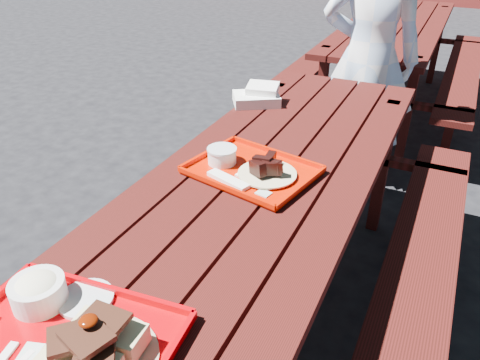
{
  "coord_description": "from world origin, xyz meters",
  "views": [
    {
      "loc": [
        0.55,
        -1.31,
        1.57
      ],
      "look_at": [
        0.0,
        -0.15,
        0.82
      ],
      "focal_mm": 35.0,
      "sensor_mm": 36.0,
      "label": 1
    }
  ],
  "objects_px": {
    "picnic_table_near": "(257,222)",
    "picnic_table_far": "(392,46)",
    "far_tray": "(249,168)",
    "near_tray": "(64,333)",
    "person": "(369,60)"
  },
  "relations": [
    {
      "from": "picnic_table_far",
      "to": "far_tray",
      "type": "xyz_separation_m",
      "value": [
        -0.04,
        -2.79,
        0.21
      ]
    },
    {
      "from": "picnic_table_far",
      "to": "near_tray",
      "type": "bearing_deg",
      "value": -91.35
    },
    {
      "from": "picnic_table_near",
      "to": "picnic_table_far",
      "type": "xyz_separation_m",
      "value": [
        0.0,
        2.8,
        0.0
      ]
    },
    {
      "from": "near_tray",
      "to": "person",
      "type": "bearing_deg",
      "value": 86.42
    },
    {
      "from": "picnic_table_far",
      "to": "person",
      "type": "xyz_separation_m",
      "value": [
        0.06,
        -1.32,
        0.23
      ]
    },
    {
      "from": "near_tray",
      "to": "far_tray",
      "type": "bearing_deg",
      "value": 87.07
    },
    {
      "from": "picnic_table_far",
      "to": "near_tray",
      "type": "distance_m",
      "value": 3.65
    },
    {
      "from": "picnic_table_near",
      "to": "far_tray",
      "type": "bearing_deg",
      "value": 161.66
    },
    {
      "from": "picnic_table_near",
      "to": "near_tray",
      "type": "relative_size",
      "value": 4.71
    },
    {
      "from": "far_tray",
      "to": "person",
      "type": "xyz_separation_m",
      "value": [
        0.1,
        1.46,
        0.02
      ]
    },
    {
      "from": "near_tray",
      "to": "far_tray",
      "type": "relative_size",
      "value": 1.07
    },
    {
      "from": "picnic_table_near",
      "to": "near_tray",
      "type": "xyz_separation_m",
      "value": [
        -0.09,
        -0.84,
        0.23
      ]
    },
    {
      "from": "picnic_table_far",
      "to": "picnic_table_near",
      "type": "bearing_deg",
      "value": -90.0
    },
    {
      "from": "picnic_table_near",
      "to": "near_tray",
      "type": "bearing_deg",
      "value": -95.81
    },
    {
      "from": "picnic_table_far",
      "to": "far_tray",
      "type": "relative_size",
      "value": 5.02
    }
  ]
}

